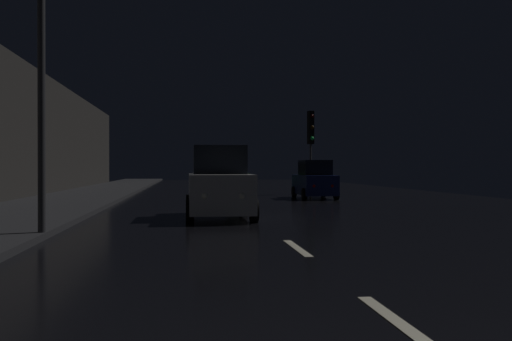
{
  "coord_description": "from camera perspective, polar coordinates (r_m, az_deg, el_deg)",
  "views": [
    {
      "loc": [
        -2.07,
        -2.32,
        1.54
      ],
      "look_at": [
        0.22,
        16.45,
        1.43
      ],
      "focal_mm": 39.55,
      "sensor_mm": 36.0,
      "label": 1
    }
  ],
  "objects": [
    {
      "name": "car_parked_right_far",
      "position": [
        27.86,
        5.94,
        -1.06
      ],
      "size": [
        1.73,
        3.74,
        1.88
      ],
      "rotation": [
        0.0,
        0.0,
        1.57
      ],
      "color": "#141E51",
      "rests_on": "ground"
    },
    {
      "name": "sidewalk_left",
      "position": [
        27.36,
        -17.89,
        -2.75
      ],
      "size": [
        4.4,
        84.0,
        0.15
      ],
      "primitive_type": "cube",
      "color": "#28282B",
      "rests_on": "ground"
    },
    {
      "name": "ground",
      "position": [
        26.94,
        -2.55,
        -2.96
      ],
      "size": [
        26.9,
        84.0,
        0.02
      ],
      "primitive_type": "cube",
      "color": "black"
    },
    {
      "name": "traffic_light_far_right",
      "position": [
        32.43,
        5.57,
        3.71
      ],
      "size": [
        0.37,
        0.48,
        4.76
      ],
      "rotation": [
        0.0,
        0.0,
        -1.35
      ],
      "color": "#38383A",
      "rests_on": "ground"
    },
    {
      "name": "car_distant_taillights",
      "position": [
        38.38,
        -2.04,
        -0.68
      ],
      "size": [
        1.72,
        3.73,
        1.88
      ],
      "rotation": [
        0.0,
        0.0,
        1.57
      ],
      "color": "#0F3819",
      "rests_on": "ground"
    },
    {
      "name": "car_approaching_headlights",
      "position": [
        17.11,
        -3.75,
        -1.48
      ],
      "size": [
        2.0,
        4.33,
        2.18
      ],
      "rotation": [
        0.0,
        0.0,
        -1.57
      ],
      "color": "silver",
      "rests_on": "ground"
    },
    {
      "name": "lane_centerline",
      "position": [
        21.29,
        -1.37,
        -3.8
      ],
      "size": [
        0.16,
        34.05,
        0.01
      ],
      "color": "beige",
      "rests_on": "ground"
    }
  ]
}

